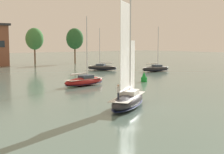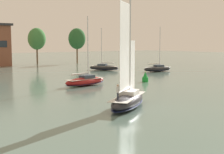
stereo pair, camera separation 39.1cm
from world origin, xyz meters
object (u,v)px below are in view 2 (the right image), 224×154
(tree_shore_center, at_px, (37,39))
(sailboat_moored_near_marina, at_px, (85,81))
(sailboat_main, at_px, (128,98))
(sailboat_moored_mid_channel, at_px, (104,67))
(sailboat_moored_far_slip, at_px, (158,69))
(channel_buoy, at_px, (145,77))
(tree_shore_left, at_px, (77,39))

(tree_shore_center, distance_m, sailboat_moored_near_marina, 58.75)
(sailboat_main, xyz_separation_m, sailboat_moored_mid_channel, (26.93, 41.33, -0.26))
(sailboat_moored_far_slip, distance_m, channel_buoy, 22.26)
(tree_shore_center, bearing_deg, sailboat_moored_mid_channel, -82.58)
(sailboat_moored_near_marina, xyz_separation_m, sailboat_moored_far_slip, (29.55, 11.07, -0.03))
(tree_shore_left, height_order, sailboat_main, sailboat_main)
(tree_shore_left, distance_m, sailboat_main, 79.83)
(sailboat_moored_mid_channel, xyz_separation_m, channel_buoy, (-8.75, -25.33, 0.06))
(sailboat_main, bearing_deg, channel_buoy, 41.35)
(sailboat_main, distance_m, sailboat_moored_near_marina, 19.61)
(tree_shore_left, distance_m, channel_buoy, 58.12)
(tree_shore_left, relative_size, channel_buoy, 6.03)
(tree_shore_left, distance_m, sailboat_moored_near_marina, 60.69)
(sailboat_moored_far_slip, height_order, channel_buoy, sailboat_moored_far_slip)
(sailboat_main, distance_m, sailboat_moored_mid_channel, 49.33)
(sailboat_moored_far_slip, xyz_separation_m, channel_buoy, (-17.58, -13.66, 0.05))
(tree_shore_left, height_order, sailboat_moored_far_slip, tree_shore_left)
(sailboat_moored_near_marina, bearing_deg, tree_shore_left, 59.83)
(tree_shore_left, relative_size, sailboat_main, 0.98)
(tree_shore_left, bearing_deg, sailboat_moored_mid_channel, -108.01)
(tree_shore_left, distance_m, sailboat_moored_mid_channel, 31.82)
(sailboat_moored_near_marina, bearing_deg, tree_shore_center, 73.63)
(sailboat_moored_mid_channel, xyz_separation_m, sailboat_moored_far_slip, (8.83, -11.66, 0.01))
(tree_shore_left, height_order, sailboat_moored_mid_channel, tree_shore_left)
(sailboat_moored_near_marina, distance_m, channel_buoy, 12.25)
(sailboat_moored_near_marina, relative_size, sailboat_moored_far_slip, 1.04)
(tree_shore_center, relative_size, sailboat_moored_far_slip, 1.09)
(sailboat_moored_far_slip, bearing_deg, sailboat_main, -140.32)
(sailboat_main, bearing_deg, tree_shore_left, 62.70)
(sailboat_main, relative_size, sailboat_moored_near_marina, 1.08)
(tree_shore_center, distance_m, sailboat_moored_mid_channel, 34.34)
(sailboat_moored_near_marina, bearing_deg, channel_buoy, -12.20)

